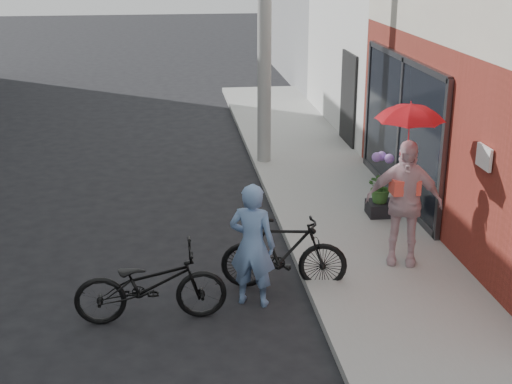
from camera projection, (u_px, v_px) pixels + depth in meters
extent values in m
plane|color=black|center=(243.00, 305.00, 9.22)|extent=(80.00, 80.00, 0.00)
cube|color=#989893|center=(361.00, 234.00, 11.32)|extent=(2.20, 24.00, 0.12)
cube|color=#9E9E99|center=(289.00, 237.00, 11.18)|extent=(0.12, 24.00, 0.12)
cube|color=black|center=(401.00, 129.00, 12.42)|extent=(0.06, 3.80, 2.40)
cube|color=white|center=(484.00, 157.00, 9.18)|extent=(0.04, 0.40, 0.30)
imported|color=#6686B6|center=(252.00, 245.00, 9.00)|extent=(0.70, 0.59, 1.64)
imported|color=black|center=(151.00, 284.00, 8.70)|extent=(1.87, 0.69, 0.98)
imported|color=black|center=(284.00, 253.00, 9.52)|extent=(1.75, 0.73, 1.02)
imported|color=beige|center=(404.00, 202.00, 9.91)|extent=(1.14, 0.75, 1.80)
imported|color=red|center=(410.00, 112.00, 9.49)|extent=(0.89, 0.89, 0.78)
cube|color=black|center=(380.00, 208.00, 11.91)|extent=(0.45, 0.45, 0.23)
imported|color=#386A2A|center=(382.00, 186.00, 11.78)|extent=(0.49, 0.43, 0.55)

